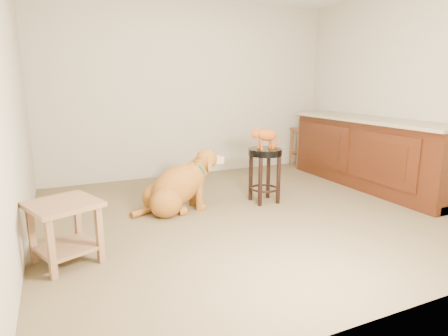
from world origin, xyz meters
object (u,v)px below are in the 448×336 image
side_table (65,223)px  tabby_kitten (265,136)px  wood_stool (303,147)px  golden_retriever (177,188)px  padded_stool (265,164)px

side_table → tabby_kitten: bearing=18.1°
wood_stool → side_table: (-3.79, -2.13, -0.01)m
side_table → golden_retriever: (1.17, 0.83, -0.06)m
padded_stool → wood_stool: size_ratio=0.99×
side_table → golden_retriever: 1.44m
wood_stool → tabby_kitten: size_ratio=1.44×
padded_stool → tabby_kitten: bearing=172.9°
tabby_kitten → golden_retriever: bearing=175.4°
padded_stool → tabby_kitten: tabby_kitten is taller
padded_stool → wood_stool: bearing=42.0°
golden_retriever → tabby_kitten: bearing=-10.5°
side_table → golden_retriever: size_ratio=0.55×
tabby_kitten → padded_stool: bearing=-5.7°
padded_stool → side_table: size_ratio=1.03×
golden_retriever → tabby_kitten: tabby_kitten is taller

